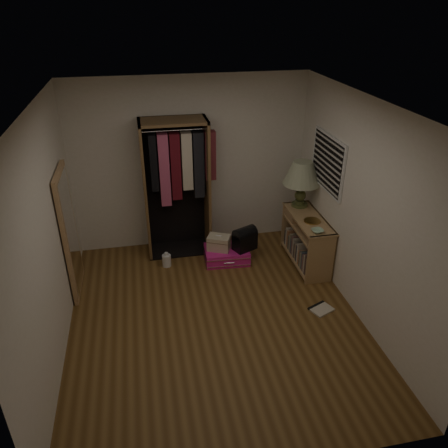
{
  "coord_description": "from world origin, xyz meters",
  "views": [
    {
      "loc": [
        -0.73,
        -4.17,
        3.55
      ],
      "look_at": [
        0.3,
        0.95,
        0.8
      ],
      "focal_mm": 35.0,
      "sensor_mm": 36.0,
      "label": 1
    }
  ],
  "objects_px": {
    "pink_suitcase": "(227,254)",
    "white_jug": "(167,260)",
    "train_case": "(219,243)",
    "black_bag": "(245,238)",
    "console_bookshelf": "(305,238)",
    "table_lamp": "(302,174)",
    "open_wardrobe": "(179,176)",
    "floor_mirror": "(70,233)"
  },
  "relations": [
    {
      "from": "train_case",
      "to": "black_bag",
      "type": "relative_size",
      "value": 1.01
    },
    {
      "from": "open_wardrobe",
      "to": "black_bag",
      "type": "distance_m",
      "value": 1.33
    },
    {
      "from": "console_bookshelf",
      "to": "table_lamp",
      "type": "bearing_deg",
      "value": 89.24
    },
    {
      "from": "open_wardrobe",
      "to": "pink_suitcase",
      "type": "height_order",
      "value": "open_wardrobe"
    },
    {
      "from": "console_bookshelf",
      "to": "floor_mirror",
      "type": "height_order",
      "value": "floor_mirror"
    },
    {
      "from": "black_bag",
      "to": "train_case",
      "type": "bearing_deg",
      "value": 145.42
    },
    {
      "from": "white_jug",
      "to": "pink_suitcase",
      "type": "bearing_deg",
      "value": -1.67
    },
    {
      "from": "open_wardrobe",
      "to": "table_lamp",
      "type": "height_order",
      "value": "open_wardrobe"
    },
    {
      "from": "train_case",
      "to": "white_jug",
      "type": "relative_size",
      "value": 1.73
    },
    {
      "from": "floor_mirror",
      "to": "pink_suitcase",
      "type": "bearing_deg",
      "value": 7.59
    },
    {
      "from": "console_bookshelf",
      "to": "floor_mirror",
      "type": "relative_size",
      "value": 0.66
    },
    {
      "from": "train_case",
      "to": "white_jug",
      "type": "bearing_deg",
      "value": -156.53
    },
    {
      "from": "white_jug",
      "to": "floor_mirror",
      "type": "bearing_deg",
      "value": -165.79
    },
    {
      "from": "open_wardrobe",
      "to": "floor_mirror",
      "type": "height_order",
      "value": "open_wardrobe"
    },
    {
      "from": "pink_suitcase",
      "to": "train_case",
      "type": "distance_m",
      "value": 0.24
    },
    {
      "from": "floor_mirror",
      "to": "train_case",
      "type": "distance_m",
      "value": 2.09
    },
    {
      "from": "pink_suitcase",
      "to": "white_jug",
      "type": "xyz_separation_m",
      "value": [
        -0.9,
        0.03,
        -0.01
      ]
    },
    {
      "from": "pink_suitcase",
      "to": "table_lamp",
      "type": "height_order",
      "value": "table_lamp"
    },
    {
      "from": "console_bookshelf",
      "to": "train_case",
      "type": "xyz_separation_m",
      "value": [
        -1.24,
        0.25,
        -0.08
      ]
    },
    {
      "from": "table_lamp",
      "to": "open_wardrobe",
      "type": "bearing_deg",
      "value": 167.99
    },
    {
      "from": "table_lamp",
      "to": "white_jug",
      "type": "height_order",
      "value": "table_lamp"
    },
    {
      "from": "console_bookshelf",
      "to": "table_lamp",
      "type": "xyz_separation_m",
      "value": [
        0.0,
        0.35,
        0.87
      ]
    },
    {
      "from": "open_wardrobe",
      "to": "pink_suitcase",
      "type": "distance_m",
      "value": 1.37
    },
    {
      "from": "console_bookshelf",
      "to": "open_wardrobe",
      "type": "height_order",
      "value": "open_wardrobe"
    },
    {
      "from": "open_wardrobe",
      "to": "white_jug",
      "type": "height_order",
      "value": "open_wardrobe"
    },
    {
      "from": "floor_mirror",
      "to": "table_lamp",
      "type": "relative_size",
      "value": 2.45
    },
    {
      "from": "floor_mirror",
      "to": "open_wardrobe",
      "type": "bearing_deg",
      "value": 27.17
    },
    {
      "from": "train_case",
      "to": "table_lamp",
      "type": "height_order",
      "value": "table_lamp"
    },
    {
      "from": "console_bookshelf",
      "to": "train_case",
      "type": "relative_size",
      "value": 2.87
    },
    {
      "from": "black_bag",
      "to": "table_lamp",
      "type": "relative_size",
      "value": 0.56
    },
    {
      "from": "console_bookshelf",
      "to": "train_case",
      "type": "height_order",
      "value": "console_bookshelf"
    },
    {
      "from": "console_bookshelf",
      "to": "floor_mirror",
      "type": "bearing_deg",
      "value": -179.27
    },
    {
      "from": "pink_suitcase",
      "to": "train_case",
      "type": "xyz_separation_m",
      "value": [
        -0.12,
        0.01,
        0.21
      ]
    },
    {
      "from": "floor_mirror",
      "to": "black_bag",
      "type": "relative_size",
      "value": 4.39
    },
    {
      "from": "pink_suitcase",
      "to": "train_case",
      "type": "bearing_deg",
      "value": 178.76
    },
    {
      "from": "black_bag",
      "to": "table_lamp",
      "type": "bearing_deg",
      "value": -13.71
    },
    {
      "from": "floor_mirror",
      "to": "white_jug",
      "type": "xyz_separation_m",
      "value": [
        1.21,
        0.31,
        -0.75
      ]
    },
    {
      "from": "black_bag",
      "to": "pink_suitcase",
      "type": "bearing_deg",
      "value": 143.08
    },
    {
      "from": "black_bag",
      "to": "open_wardrobe",
      "type": "bearing_deg",
      "value": 123.51
    },
    {
      "from": "table_lamp",
      "to": "white_jug",
      "type": "bearing_deg",
      "value": -177.52
    },
    {
      "from": "pink_suitcase",
      "to": "train_case",
      "type": "height_order",
      "value": "train_case"
    },
    {
      "from": "white_jug",
      "to": "console_bookshelf",
      "type": "bearing_deg",
      "value": -7.51
    }
  ]
}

